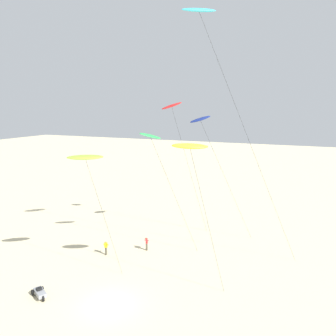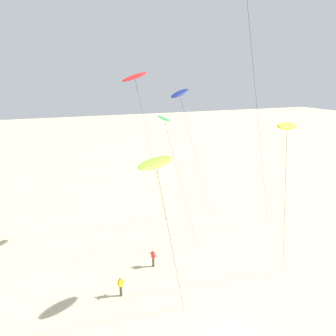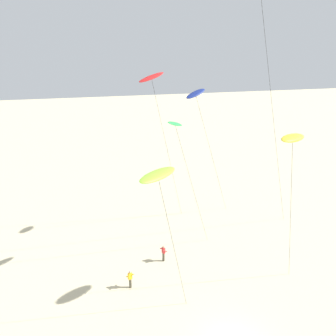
{
  "view_description": "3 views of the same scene",
  "coord_description": "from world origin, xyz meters",
  "views": [
    {
      "loc": [
        14.83,
        -21.54,
        16.65
      ],
      "look_at": [
        -0.28,
        13.16,
        9.59
      ],
      "focal_mm": 35.57,
      "sensor_mm": 36.0,
      "label": 1
    },
    {
      "loc": [
        -10.26,
        -13.23,
        16.71
      ],
      "look_at": [
        -0.19,
        12.04,
        8.89
      ],
      "focal_mm": 34.1,
      "sensor_mm": 36.0,
      "label": 2
    },
    {
      "loc": [
        -8.93,
        -15.12,
        19.29
      ],
      "look_at": [
        -2.15,
        9.05,
        10.22
      ],
      "focal_mm": 35.37,
      "sensor_mm": 36.0,
      "label": 3
    }
  ],
  "objects": [
    {
      "name": "kite_cyan",
      "position": [
        4.61,
        9.3,
        25.01
      ],
      "size": [
        11.11,
        7.43,
        25.64
      ],
      "color": "#33BFE0",
      "rests_on": "ground"
    },
    {
      "name": "kite_navy",
      "position": [
        2.67,
        15.99,
        14.99
      ],
      "size": [
        7.23,
        4.59,
        15.73
      ],
      "color": "navy",
      "rests_on": "ground"
    },
    {
      "name": "kite_lime",
      "position": [
        -4.38,
        3.36,
        11.93
      ],
      "size": [
        4.28,
        3.09,
        12.27
      ],
      "color": "#8CD833",
      "rests_on": "ground"
    },
    {
      "name": "kite_green",
      "position": [
        -1.1,
        10.45,
        13.33
      ],
      "size": [
        5.66,
        4.01,
        14.03
      ],
      "color": "green",
      "rests_on": "ground"
    },
    {
      "name": "kite_red",
      "position": [
        -1.5,
        17.2,
        16.5
      ],
      "size": [
        5.54,
        3.18,
        17.33
      ],
      "color": "red",
      "rests_on": "ground"
    },
    {
      "name": "kite_yellow",
      "position": [
        5.62,
        4.21,
        13.35
      ],
      "size": [
        4.42,
        2.99,
        13.76
      ],
      "color": "yellow",
      "rests_on": "ground"
    },
    {
      "name": "ground_plane",
      "position": [
        0.0,
        0.0,
        0.0
      ],
      "size": [
        260.0,
        260.0,
        0.0
      ],
      "primitive_type": "plane",
      "color": "beige"
    },
    {
      "name": "kite_flyer_middle",
      "position": [
        -2.05,
        10.98,
        0.89
      ],
      "size": [
        0.66,
        0.67,
        1.67
      ],
      "color": "#4C4738",
      "rests_on": "ground"
    },
    {
      "name": "kite_flyer_nearest",
      "position": [
        -5.76,
        8.1,
        0.89
      ],
      "size": [
        0.67,
        0.66,
        1.67
      ],
      "color": "#4C4738",
      "rests_on": "ground"
    },
    {
      "name": "beach_buggy",
      "position": [
        -6.32,
        -1.43,
        0.43
      ],
      "size": [
        2.07,
        1.64,
        0.82
      ],
      "color": "gray",
      "rests_on": "ground"
    }
  ]
}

